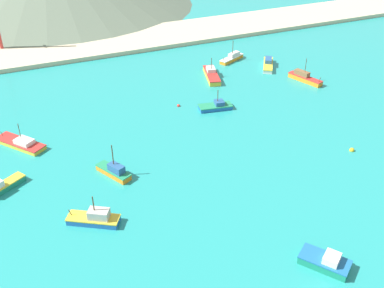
% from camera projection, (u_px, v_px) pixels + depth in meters
% --- Properties ---
extents(ground, '(260.00, 280.00, 0.50)m').
position_uv_depth(ground, '(218.00, 177.00, 79.77)').
color(ground, teal).
extents(fishing_boat_0, '(5.11, 7.39, 6.30)m').
position_uv_depth(fishing_boat_0, '(114.00, 171.00, 79.19)').
color(fishing_boat_0, orange).
rests_on(fishing_boat_0, ground).
extents(fishing_boat_4, '(7.29, 9.44, 2.10)m').
position_uv_depth(fishing_boat_4, '(268.00, 64.00, 121.64)').
color(fishing_boat_4, silver).
rests_on(fishing_boat_4, ground).
extents(fishing_boat_6, '(8.17, 6.37, 5.06)m').
position_uv_depth(fishing_boat_6, '(95.00, 218.00, 68.73)').
color(fishing_boat_6, '#1E5BA8').
rests_on(fishing_boat_6, ground).
extents(fishing_boat_7, '(7.80, 4.13, 4.58)m').
position_uv_depth(fishing_boat_7, '(216.00, 106.00, 100.87)').
color(fishing_boat_7, '#1E5BA8').
rests_on(fishing_boat_7, ground).
extents(fishing_boat_9, '(5.64, 11.25, 5.13)m').
position_uv_depth(fishing_boat_9, '(212.00, 75.00, 115.48)').
color(fishing_boat_9, gold).
rests_on(fishing_boat_9, ground).
extents(fishing_boat_11, '(9.22, 10.61, 5.05)m').
position_uv_depth(fishing_boat_11, '(21.00, 143.00, 87.65)').
color(fishing_boat_11, gold).
rests_on(fishing_boat_11, ground).
extents(fishing_boat_12, '(6.48, 7.34, 2.32)m').
position_uv_depth(fishing_boat_12, '(326.00, 261.00, 61.36)').
color(fishing_boat_12, '#198466').
rests_on(fishing_boat_12, ground).
extents(fishing_boat_13, '(4.81, 9.48, 5.99)m').
position_uv_depth(fishing_boat_13, '(304.00, 78.00, 113.59)').
color(fishing_boat_13, orange).
rests_on(fishing_boat_13, ground).
extents(fishing_boat_14, '(8.60, 5.54, 5.69)m').
position_uv_depth(fishing_boat_14, '(232.00, 58.00, 125.60)').
color(fishing_boat_14, orange).
rests_on(fishing_boat_14, ground).
extents(buoy_0, '(0.73, 0.73, 0.73)m').
position_uv_depth(buoy_0, '(178.00, 106.00, 102.25)').
color(buoy_0, red).
rests_on(buoy_0, ground).
extents(buoy_1, '(0.93, 0.93, 0.93)m').
position_uv_depth(buoy_1, '(352.00, 150.00, 86.37)').
color(buoy_1, gold).
rests_on(buoy_1, ground).
extents(beach_strip, '(247.00, 21.25, 1.20)m').
position_uv_depth(beach_strip, '(109.00, 43.00, 136.70)').
color(beach_strip, '#C6B793').
rests_on(beach_strip, ground).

